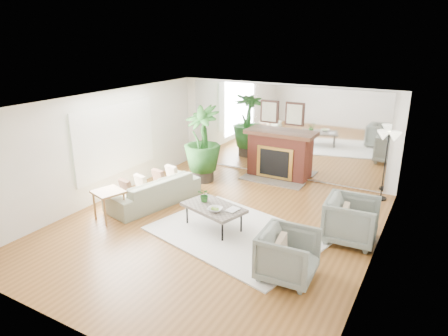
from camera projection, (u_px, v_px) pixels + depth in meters
The scene contains 18 objects.
ground at pixel (215, 226), 8.12m from camera, with size 7.00×7.00×0.00m, color brown.
wall_left at pixel (102, 147), 9.11m from camera, with size 0.02×7.00×2.50m, color white.
wall_right at pixel (377, 197), 6.33m from camera, with size 0.02×7.00×2.50m, color white.
wall_back at pixel (282, 131), 10.60m from camera, with size 6.00×0.02×2.50m, color white.
mirror_panel at pixel (281, 131), 10.58m from camera, with size 5.40×0.04×2.40m, color silver.
window_panel at pixel (116, 139), 9.39m from camera, with size 0.04×2.40×1.50m, color #B2E09E.
fireplace at pixel (277, 155), 10.60m from camera, with size 1.85×0.83×2.05m.
area_rug at pixel (236, 234), 7.76m from camera, with size 3.12×2.23×0.03m, color white.
coffee_table at pixel (213, 208), 7.86m from camera, with size 1.38×1.03×0.49m.
sofa at pixel (154, 190), 9.09m from camera, with size 2.19×0.85×0.64m, color gray.
armchair_back at pixel (351, 220), 7.40m from camera, with size 0.91×0.94×0.85m, color gray.
armchair_front at pixel (288, 255), 6.29m from camera, with size 0.86×0.88×0.80m, color gray.
side_table at pixel (109, 196), 8.24m from camera, with size 0.69×0.69×0.64m.
potted_ficus at pixel (202, 142), 10.29m from camera, with size 1.14×1.14×1.99m.
floor_lamp at pixel (388, 142), 8.98m from camera, with size 0.53×0.30×1.64m.
tabletop_plant at pixel (205, 195), 8.01m from camera, with size 0.26×0.22×0.29m, color #255B21.
fruit_bowl at pixel (215, 209), 7.62m from camera, with size 0.27×0.27×0.07m, color #9B6D3E.
book at pixel (229, 208), 7.72m from camera, with size 0.20×0.27×0.02m, color #9B6D3E.
Camera 1 is at (3.74, -6.29, 3.72)m, focal length 32.00 mm.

